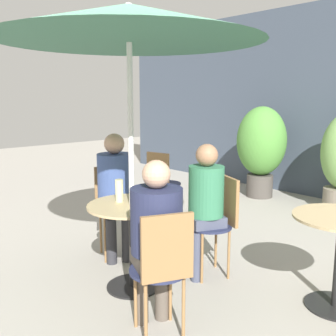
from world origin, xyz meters
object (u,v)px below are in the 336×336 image
Objects in this scene: bistro_chair_1 at (219,216)px; seated_person_2 at (116,186)px; bistro_chair_2 at (113,202)px; umbrella at (129,23)px; seated_person_1 at (205,198)px; seated_person_0 at (156,231)px; bistro_chair_3 at (162,179)px; potted_plant_0 at (261,145)px; beer_glass_0 at (119,191)px; beer_glass_1 at (146,198)px; cafe_table_near at (132,227)px; bistro_chair_0 at (163,264)px.

seated_person_2 reaches higher than bistro_chair_1.
umbrella is at bearing -90.00° from bistro_chair_2.
bistro_chair_1 is 0.23m from seated_person_1.
bistro_chair_1 is at bearing -39.29° from seated_person_2.
bistro_chair_1 is 1.04m from seated_person_0.
bistro_chair_3 is (-1.54, 0.70, 0.00)m from bistro_chair_1.
seated_person_1 is at bearing -64.83° from potted_plant_0.
seated_person_0 is at bearing -65.69° from potted_plant_0.
beer_glass_0 is at bearing 114.73° from bistro_chair_3.
beer_glass_1 is (1.35, -1.38, 0.25)m from bistro_chair_3.
bistro_chair_1 is 0.62× the size of potted_plant_0.
bistro_chair_1 is 1.04m from seated_person_2.
umbrella reaches higher than seated_person_1.
seated_person_0 is 6.30× the size of beer_glass_0.
cafe_table_near is 0.68m from seated_person_2.
potted_plant_0 is at bearing 105.08° from beer_glass_0.
potted_plant_0 is at bearing 107.26° from cafe_table_near.
seated_person_2 is at bearing -81.69° from potted_plant_0.
beer_glass_0 reaches higher than bistro_chair_1.
cafe_table_near is 0.67m from seated_person_0.
umbrella is (0.00, 0.00, 1.60)m from cafe_table_near.
seated_person_2 is (-0.91, -0.47, 0.20)m from bistro_chair_1.
seated_person_1 reaches higher than bistro_chair_1.
umbrella is (-0.13, -0.05, 1.33)m from beer_glass_1.
seated_person_2 is (0.13, -0.06, 0.20)m from bistro_chair_2.
seated_person_1 is 6.31× the size of beer_glass_0.
cafe_table_near is 1.60m from umbrella.
seated_person_1 is (0.98, 0.28, 0.18)m from bistro_chair_2.
bistro_chair_0 is 0.62× the size of potted_plant_0.
seated_person_1 is (-0.47, 0.91, 0.18)m from bistro_chair_0.
bistro_chair_1 is 3.00m from potted_plant_0.
seated_person_0 is 1.00× the size of seated_person_1.
bistro_chair_0 is at bearing -23.49° from umbrella.
bistro_chair_0 and bistro_chair_2 have the same top height.
seated_person_2 reaches higher than seated_person_1.
bistro_chair_3 is 6.32× the size of beer_glass_1.
seated_person_1 is 0.92m from seated_person_2.
umbrella reaches higher than seated_person_2.
cafe_table_near is 0.82× the size of bistro_chair_3.
beer_glass_1 is (-0.13, -0.54, 0.08)m from seated_person_1.
cafe_table_near is 0.61× the size of seated_person_1.
seated_person_0 is (1.32, -0.57, 0.17)m from bistro_chair_2.
bistro_chair_1 is at bearing -62.76° from potted_plant_0.
seated_person_0 reaches higher than bistro_chair_2.
bistro_chair_3 is at bearing -95.29° from potted_plant_0.
seated_person_1 is at bearing 66.51° from cafe_table_near.
potted_plant_0 reaches higher than bistro_chair_0.
umbrella is at bearing -72.74° from potted_plant_0.
seated_person_2 is at bearing 106.24° from bistro_chair_3.
bistro_chair_3 is (-0.50, 1.11, 0.00)m from bistro_chair_2.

